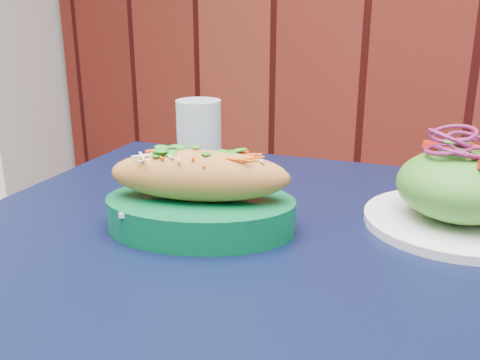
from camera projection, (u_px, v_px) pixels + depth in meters
The scene contains 4 objects.
cafe_table at pixel (246, 299), 0.70m from camera, with size 0.95×0.95×0.75m.
banh_mi_basket at pixel (200, 197), 0.69m from camera, with size 0.29×0.25×0.12m.
salad_plate at pixel (460, 191), 0.70m from camera, with size 0.24×0.24×0.13m.
water_glass at pixel (199, 136), 0.94m from camera, with size 0.08×0.08×0.13m, color silver.
Camera 1 is at (-0.09, 0.96, 1.03)m, focal length 40.00 mm.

